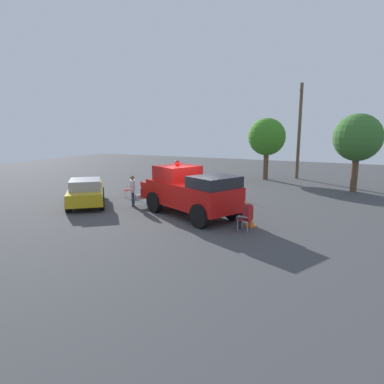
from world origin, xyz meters
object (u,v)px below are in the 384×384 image
Objects in this scene: lawn_chair_near_truck at (248,217)px; traffic_cone at (251,219)px; oak_tree_left at (267,137)px; spectator_standing at (133,189)px; vintage_fire_truck at (189,191)px; utility_pole at (299,130)px; spectator_seated at (245,214)px; lawn_chair_by_car at (235,190)px; oak_tree_right at (358,138)px; classic_hot_rod at (86,191)px; lawn_chair_spare at (131,187)px.

lawn_chair_near_truck is 1.61× the size of traffic_cone.
traffic_cone is (-13.62, -2.64, -3.11)m from oak_tree_left.
spectator_standing is 13.53m from oak_tree_left.
traffic_cone is (0.65, 0.05, -0.28)m from lawn_chair_near_truck.
oak_tree_left reaches higher than spectator_standing.
oak_tree_left reaches higher than vintage_fire_truck.
lawn_chair_near_truck is 0.13× the size of utility_pole.
utility_pole is at bearing 1.14° from spectator_seated.
oak_tree_left is (12.65, -4.14, 2.45)m from spectator_standing.
vintage_fire_truck is 15.11m from utility_pole.
utility_pole is (10.16, -1.99, 3.38)m from lawn_chair_by_car.
spectator_standing is at bearing 76.64° from spectator_seated.
utility_pole reaches higher than traffic_cone.
spectator_seated is 2.03× the size of traffic_cone.
lawn_chair_near_truck is 7.03m from spectator_standing.
oak_tree_right is (11.47, -3.86, 2.93)m from lawn_chair_near_truck.
lawn_chair_by_car is at bearing -47.24° from spectator_standing.
spectator_standing is 14.76m from oak_tree_right.
utility_pole is (14.23, -6.39, 3.01)m from spectator_standing.
lawn_chair_near_truck is at bearing 161.41° from oak_tree_right.
lawn_chair_near_truck is at bearing -98.75° from spectator_seated.
spectator_standing is (0.80, -2.53, 0.22)m from classic_hot_rod.
lawn_chair_by_car is 6.00m from spectator_standing.
lawn_chair_spare is (-2.05, 5.99, 0.00)m from lawn_chair_by_car.
traffic_cone is at bearing -178.51° from utility_pole.
oak_tree_right is 0.66× the size of utility_pole.
classic_hot_rod is 0.59× the size of utility_pole.
classic_hot_rod is 2.97m from lawn_chair_spare.
lawn_chair_near_truck is 0.79× the size of spectator_seated.
lawn_chair_by_car is at bearing 23.20° from lawn_chair_near_truck.
spectator_seated is 0.74m from traffic_cone.
vintage_fire_truck is 4.54m from lawn_chair_by_car.
oak_tree_right is (-2.80, -6.55, 0.11)m from oak_tree_left.
lawn_chair_spare is 0.20× the size of oak_tree_right.
lawn_chair_by_car is at bearing 22.15° from spectator_seated.
spectator_seated is 0.77× the size of spectator_standing.
oak_tree_right is 8.01× the size of traffic_cone.
traffic_cone is at bearing -154.65° from lawn_chair_by_car.
spectator_standing is (0.35, 3.53, -0.23)m from vintage_fire_truck.
classic_hot_rod is at bearing 107.53° from spectator_standing.
oak_tree_right is 6.15m from utility_pole.
lawn_chair_spare is 0.13× the size of utility_pole.
lawn_chair_spare is at bearing 122.55° from oak_tree_right.
vintage_fire_truck is at bearing 68.59° from spectator_seated.
lawn_chair_near_truck is 0.71m from traffic_cone.
traffic_cone is (0.63, -0.08, -0.39)m from spectator_seated.
lawn_chair_spare is at bearing 108.88° from lawn_chair_by_car.
spectator_standing is 0.22× the size of utility_pole.
lawn_chair_by_car is (4.41, -0.87, -0.61)m from vintage_fire_truck.
lawn_chair_spare is at bearing 146.84° from utility_pole.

